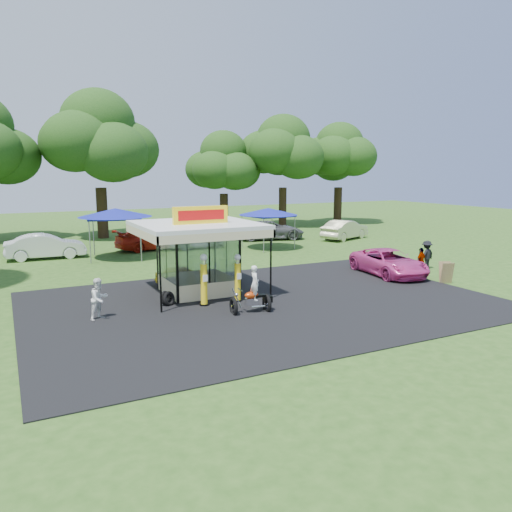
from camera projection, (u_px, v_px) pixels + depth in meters
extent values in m
plane|color=#294D18|center=(288.00, 314.00, 20.32)|extent=(120.00, 120.00, 0.00)
cube|color=black|center=(265.00, 302.00, 22.07)|extent=(20.00, 14.00, 0.04)
cube|color=white|center=(198.00, 292.00, 23.81)|extent=(3.00, 3.00, 0.06)
cube|color=white|center=(197.00, 225.00, 23.27)|extent=(5.40, 5.40, 0.18)
cube|color=yellow|center=(201.00, 215.00, 22.75)|extent=(2.60, 0.25, 0.80)
cube|color=red|center=(202.00, 215.00, 22.63)|extent=(2.21, 0.02, 0.45)
cylinder|color=black|center=(160.00, 275.00, 20.17)|extent=(0.08, 0.08, 3.20)
cylinder|color=black|center=(271.00, 265.00, 22.45)|extent=(0.08, 0.08, 3.20)
cylinder|color=black|center=(204.00, 305.00, 21.53)|extent=(0.43, 0.43, 0.10)
cylinder|color=yellow|center=(204.00, 284.00, 21.38)|extent=(0.29, 0.29, 1.74)
cylinder|color=silver|center=(204.00, 262.00, 21.22)|extent=(0.19, 0.19, 0.19)
sphere|color=white|center=(203.00, 257.00, 21.19)|extent=(0.31, 0.31, 0.31)
cube|color=white|center=(205.00, 278.00, 21.18)|extent=(0.21, 0.02, 0.29)
cylinder|color=black|center=(238.00, 301.00, 22.25)|extent=(0.40, 0.40, 0.09)
cylinder|color=yellow|center=(238.00, 282.00, 22.10)|extent=(0.27, 0.27, 1.65)
cylinder|color=silver|center=(238.00, 261.00, 21.95)|extent=(0.18, 0.18, 0.18)
sphere|color=white|center=(237.00, 257.00, 21.92)|extent=(0.29, 0.29, 0.29)
cube|color=white|center=(239.00, 276.00, 21.91)|extent=(0.20, 0.02, 0.27)
torus|color=black|center=(234.00, 307.00, 20.18)|extent=(0.25, 0.82, 0.81)
torus|color=black|center=(267.00, 304.00, 20.67)|extent=(0.25, 0.82, 0.81)
cube|color=silver|center=(252.00, 301.00, 20.41)|extent=(0.56, 0.33, 0.29)
ellipsoid|color=#C23A0D|center=(252.00, 295.00, 20.37)|extent=(0.62, 0.35, 0.29)
cube|color=black|center=(259.00, 296.00, 20.49)|extent=(0.56, 0.31, 0.10)
cube|color=black|center=(268.00, 299.00, 20.64)|extent=(0.37, 0.37, 0.27)
cylinder|color=silver|center=(237.00, 298.00, 20.17)|extent=(0.43, 0.11, 0.86)
cylinder|color=silver|center=(240.00, 290.00, 20.16)|extent=(0.12, 0.58, 0.05)
sphere|color=silver|center=(236.00, 295.00, 20.14)|extent=(0.15, 0.15, 0.15)
imported|color=white|center=(255.00, 283.00, 20.33)|extent=(0.41, 0.57, 1.45)
torus|color=black|center=(169.00, 299.00, 21.47)|extent=(0.71, 0.59, 0.67)
torus|color=black|center=(165.00, 298.00, 21.54)|extent=(0.72, 0.65, 0.67)
cube|color=#593819|center=(448.00, 273.00, 25.70)|extent=(0.68, 0.50, 1.11)
cube|color=#593819|center=(444.00, 272.00, 25.94)|extent=(0.68, 0.50, 1.11)
imported|color=yellow|center=(183.00, 275.00, 25.67)|extent=(2.82, 1.13, 0.96)
imported|color=#D63A8C|center=(389.00, 262.00, 27.82)|extent=(3.08, 5.49, 1.45)
imported|color=white|center=(99.00, 299.00, 19.45)|extent=(1.02, 0.96, 1.66)
imported|color=black|center=(427.00, 255.00, 29.59)|extent=(1.19, 0.81, 1.70)
imported|color=gray|center=(421.00, 261.00, 27.92)|extent=(0.97, 0.60, 1.54)
imported|color=silver|center=(45.00, 246.00, 33.07)|extent=(5.08, 1.90, 1.66)
imported|color=red|center=(153.00, 239.00, 36.94)|extent=(5.78, 3.05, 1.60)
imported|color=#B5B6BA|center=(196.00, 239.00, 37.47)|extent=(4.29, 1.82, 1.45)
imported|color=#565759|center=(270.00, 230.00, 42.49)|extent=(6.19, 3.94, 1.59)
imported|color=beige|center=(345.00, 230.00, 42.52)|extent=(5.30, 3.47, 1.65)
cylinder|color=gray|center=(88.00, 237.00, 33.78)|extent=(0.07, 0.07, 2.66)
cylinder|color=gray|center=(134.00, 235.00, 35.17)|extent=(0.07, 0.07, 2.66)
cylinder|color=gray|center=(96.00, 243.00, 31.04)|extent=(0.07, 0.07, 2.66)
cylinder|color=gray|center=(146.00, 240.00, 32.43)|extent=(0.07, 0.07, 2.66)
cube|color=#161F94|center=(116.00, 218.00, 32.87)|extent=(3.32, 3.32, 0.13)
cone|color=#161F94|center=(115.00, 212.00, 32.81)|extent=(4.78, 4.78, 0.55)
cylinder|color=gray|center=(243.00, 232.00, 37.95)|extent=(0.06, 0.06, 2.43)
cylinder|color=gray|center=(275.00, 230.00, 39.22)|extent=(0.06, 0.06, 2.43)
cylinder|color=gray|center=(260.00, 236.00, 35.47)|extent=(0.06, 0.06, 2.43)
cylinder|color=gray|center=(294.00, 234.00, 36.73)|extent=(0.06, 0.06, 2.43)
cube|color=#161F94|center=(268.00, 216.00, 37.13)|extent=(3.03, 3.03, 0.12)
cone|color=#161F94|center=(268.00, 211.00, 37.08)|extent=(4.37, 4.37, 0.51)
cylinder|color=black|center=(102.00, 213.00, 43.20)|extent=(0.93, 0.93, 4.36)
ellipsoid|color=#184112|center=(99.00, 146.00, 42.25)|extent=(10.45, 10.45, 8.96)
cylinder|color=black|center=(224.00, 211.00, 51.55)|extent=(0.87, 0.87, 3.46)
ellipsoid|color=#184112|center=(224.00, 167.00, 50.81)|extent=(8.08, 8.08, 6.93)
cylinder|color=black|center=(283.00, 207.00, 52.57)|extent=(0.81, 0.81, 4.06)
ellipsoid|color=#184112|center=(283.00, 157.00, 51.70)|extent=(9.48, 9.48, 8.13)
cylinder|color=black|center=(338.00, 205.00, 55.78)|extent=(0.89, 0.89, 3.98)
ellipsoid|color=#184112|center=(339.00, 160.00, 54.94)|extent=(8.98, 8.98, 7.69)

